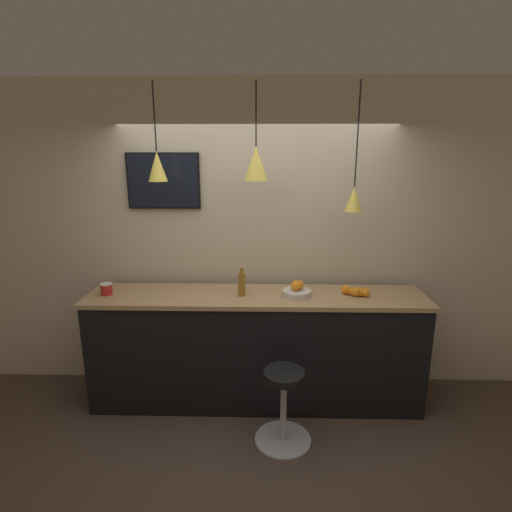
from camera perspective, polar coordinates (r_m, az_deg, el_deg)
ground_plane at (r=3.48m, az=-0.27°, el=-25.74°), size 14.00×14.00×0.00m
back_wall at (r=3.80m, az=0.14°, el=2.32°), size 8.00×0.06×2.90m
service_counter at (r=3.73m, az=0.00°, el=-13.06°), size 2.98×0.59×1.04m
bar_stool at (r=3.34m, az=3.96°, el=-19.95°), size 0.45×0.45×0.62m
fruit_bowl at (r=3.50m, az=5.84°, el=-4.86°), size 0.25×0.25×0.13m
orange_pile at (r=3.59m, az=14.17°, el=-4.95°), size 0.23×0.14×0.08m
juice_bottle at (r=3.47m, az=-2.04°, el=-3.99°), size 0.06×0.06×0.25m
spread_jar at (r=3.75m, az=-20.58°, el=-4.42°), size 0.10×0.10×0.10m
pendant_lamp_left at (r=3.44m, az=-13.92°, el=12.37°), size 0.16×0.16×0.78m
pendant_lamp_middle at (r=3.32m, az=0.00°, el=13.09°), size 0.19×0.19×0.77m
pendant_lamp_right at (r=3.42m, az=13.81°, el=8.10°), size 0.14×0.14×1.02m
mounted_tv at (r=3.78m, az=-13.09°, el=10.41°), size 0.66×0.04×0.50m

